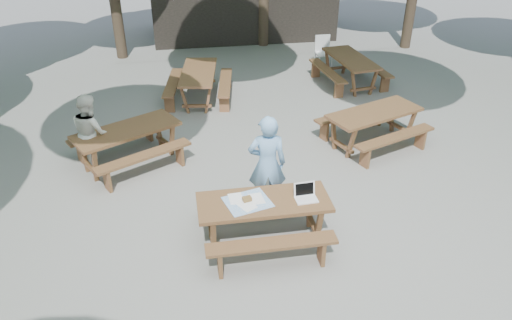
{
  "coord_description": "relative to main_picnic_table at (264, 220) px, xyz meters",
  "views": [
    {
      "loc": [
        -1.9,
        -6.82,
        5.08
      ],
      "look_at": [
        -0.77,
        -0.09,
        1.05
      ],
      "focal_mm": 35.0,
      "sensor_mm": 36.0,
      "label": 1
    }
  ],
  "objects": [
    {
      "name": "main_picnic_table",
      "position": [
        0.0,
        0.0,
        0.0
      ],
      "size": [
        2.0,
        1.58,
        0.75
      ],
      "color": "#4E391B",
      "rests_on": "ground"
    },
    {
      "name": "picnic_table_ne",
      "position": [
        2.81,
        2.73,
        0.0
      ],
      "size": [
        2.34,
        2.15,
        0.75
      ],
      "rotation": [
        0.0,
        0.0,
        0.36
      ],
      "color": "#4E391B",
      "rests_on": "ground"
    },
    {
      "name": "picnic_table_far_e",
      "position": [
        3.43,
        6.01,
        0.0
      ],
      "size": [
        1.81,
        2.09,
        0.75
      ],
      "rotation": [
        0.0,
        0.0,
        1.7
      ],
      "color": "#4E391B",
      "rests_on": "ground"
    },
    {
      "name": "woman",
      "position": [
        0.21,
        0.85,
        0.48
      ],
      "size": [
        0.67,
        0.48,
        1.73
      ],
      "primitive_type": "imported",
      "rotation": [
        0.0,
        0.0,
        3.04
      ],
      "color": "#7AADDE",
      "rests_on": "ground"
    },
    {
      "name": "picnic_table_nw",
      "position": [
        -2.17,
        2.77,
        0.0
      ],
      "size": [
        2.42,
        2.29,
        0.75
      ],
      "rotation": [
        0.0,
        0.0,
        0.5
      ],
      "color": "#4E391B",
      "rests_on": "ground"
    },
    {
      "name": "plastic_chair",
      "position": [
        3.12,
        7.44,
        -0.13
      ],
      "size": [
        0.45,
        0.45,
        0.9
      ],
      "rotation": [
        0.0,
        0.0,
        0.03
      ],
      "color": "silver",
      "rests_on": "ground"
    },
    {
      "name": "second_person",
      "position": [
        -2.81,
        2.72,
        0.37
      ],
      "size": [
        0.87,
        0.93,
        1.52
      ],
      "primitive_type": "imported",
      "rotation": [
        0.0,
        0.0,
        2.09
      ],
      "color": "white",
      "rests_on": "ground"
    },
    {
      "name": "ground",
      "position": [
        0.77,
        0.79,
        -0.39
      ],
      "size": [
        80.0,
        80.0,
        0.0
      ],
      "primitive_type": "plane",
      "color": "slate",
      "rests_on": "ground"
    },
    {
      "name": "picnic_table_far_w",
      "position": [
        -0.6,
        5.66,
        0.0
      ],
      "size": [
        1.85,
        2.12,
        0.75
      ],
      "rotation": [
        0.0,
        0.0,
        1.42
      ],
      "color": "#4E391B",
      "rests_on": "ground"
    },
    {
      "name": "laptop",
      "position": [
        0.63,
        -0.04,
        0.42
      ],
      "size": [
        0.34,
        0.28,
        0.24
      ],
      "rotation": [
        0.0,
        0.0,
        0.06
      ],
      "color": "white",
      "rests_on": "main_picnic_table"
    },
    {
      "name": "tabletop_clutter",
      "position": [
        -0.25,
        0.01,
        0.37
      ],
      "size": [
        0.77,
        0.7,
        0.08
      ],
      "color": "#3D87D0",
      "rests_on": "main_picnic_table"
    }
  ]
}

